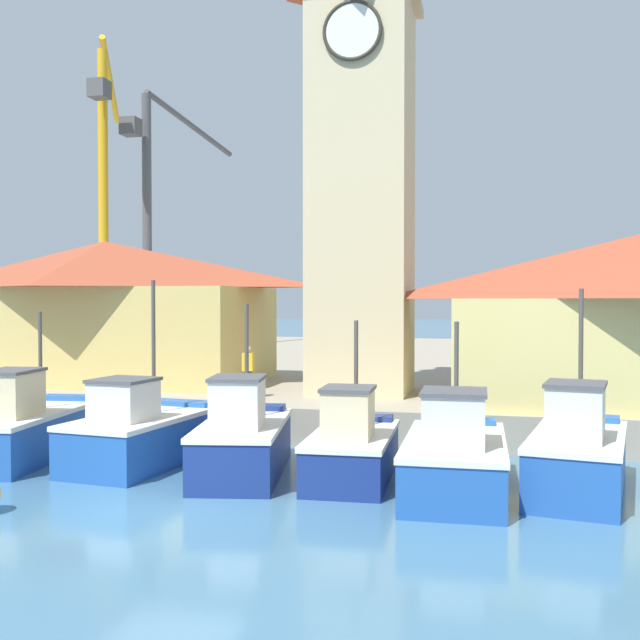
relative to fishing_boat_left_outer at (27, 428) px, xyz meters
The scene contains 14 objects.
ground_plane 6.75m from the fishing_boat_left_outer, 32.97° to the right, with size 300.00×300.00×0.00m, color teal.
quay_wharf 23.91m from the fishing_boat_left_outer, 76.39° to the left, with size 120.00×40.00×1.06m, color #9E937F.
fishing_boat_left_outer is the anchor object (origin of this frame).
fishing_boat_left_inner 3.17m from the fishing_boat_left_outer, ahead, with size 2.63×4.60×4.61m.
fishing_boat_mid_left 5.98m from the fishing_boat_left_outer, ahead, with size 2.63×4.76×4.01m.
fishing_boat_center 8.57m from the fishing_boat_left_outer, ahead, with size 1.99×4.18×3.63m.
fishing_boat_mid_right 10.96m from the fishing_boat_left_outer, ahead, with size 2.27×4.71×3.63m.
fishing_boat_right_inner 13.46m from the fishing_boat_left_outer, ahead, with size 2.60×4.67×4.36m.
clock_tower 13.49m from the fishing_boat_left_outer, 44.88° to the left, with size 3.68×3.68×17.31m.
warehouse_left 9.77m from the fishing_boat_left_outer, 107.31° to the left, with size 12.16×6.75×5.29m.
port_crane_near 25.29m from the fishing_boat_left_outer, 114.77° to the left, with size 3.71×8.15×18.18m.
port_crane_far 26.77m from the fishing_boat_left_outer, 109.09° to the left, with size 3.42×10.14×15.64m.
dock_worker_near_tower 6.74m from the fishing_boat_left_outer, 50.23° to the left, with size 0.34×0.22×1.62m.
dock_worker_along_quay 12.74m from the fishing_boat_left_outer, 24.07° to the left, with size 0.34×0.22×1.62m.
Camera 1 is at (6.12, -13.30, 4.10)m, focal length 42.00 mm.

